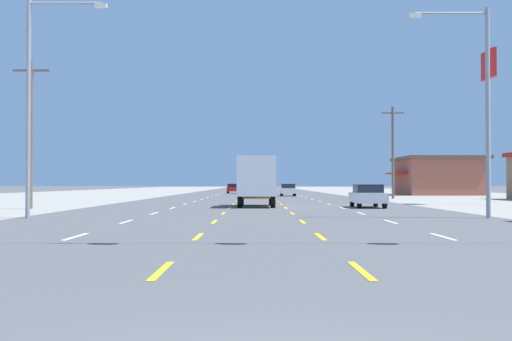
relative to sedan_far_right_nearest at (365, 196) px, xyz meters
name	(u,v)px	position (x,y,z in m)	size (l,w,h in m)	color
ground_plane	(254,198)	(-6.96, 28.18, -0.76)	(572.00, 572.00, 0.00)	#4C4C4F
lot_apron_left	(17,198)	(-31.71, 28.18, -0.75)	(28.00, 440.00, 0.01)	gray
lot_apron_right	(490,198)	(17.79, 28.18, -0.75)	(28.00, 440.00, 0.01)	gray
lane_markings	(254,193)	(-6.96, 66.68, -0.75)	(10.64, 227.60, 0.01)	white
signal_span_wire	(284,19)	(-6.29, -26.06, 4.83)	(27.03, 0.53, 9.80)	brown
sedan_far_right_nearest	(365,196)	(0.00, 0.00, 0.00)	(1.80, 4.50, 1.46)	silver
box_truck_center_turn_near	(253,179)	(-7.03, 1.69, 1.08)	(2.40, 7.20, 3.23)	#B28C33
sedan_inner_right_mid	(285,190)	(-3.22, 38.44, 0.00)	(1.80, 4.50, 1.46)	white
suv_center_turn_midfar	(255,187)	(-6.83, 46.42, 0.27)	(1.98, 4.90, 1.98)	white
sedan_inner_left_far	(230,188)	(-10.57, 60.73, 0.00)	(1.80, 4.50, 1.46)	red
storefront_right_row_2	(435,176)	(16.93, 46.32, 1.76)	(11.38, 12.35, 4.99)	#A35642
pole_sign_right_row_1	(485,84)	(9.70, 5.89, 7.93)	(0.24, 2.65, 11.11)	gray
streetlight_left_row_0	(33,92)	(-16.79, -12.88, 4.82)	(3.55, 0.26, 9.76)	gray
streetlight_right_row_0	(477,97)	(2.84, -12.88, 4.59)	(3.56, 0.26, 9.31)	gray
utility_pole_left_row_0	(28,131)	(-20.58, -2.12, 3.90)	(2.20, 0.26, 8.92)	brown
utility_pole_right_row_1	(390,151)	(6.55, 24.47, 4.00)	(2.20, 0.26, 9.12)	brown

